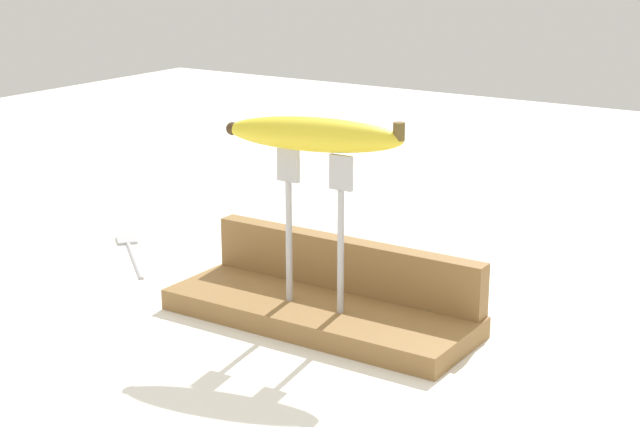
% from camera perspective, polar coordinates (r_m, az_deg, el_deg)
% --- Properties ---
extents(ground_plane, '(3.00, 3.00, 0.00)m').
position_cam_1_polar(ground_plane, '(1.08, -0.00, -6.28)').
color(ground_plane, white).
extents(wooden_board, '(0.34, 0.13, 0.02)m').
position_cam_1_polar(wooden_board, '(1.08, -0.00, -5.71)').
color(wooden_board, olive).
rests_on(wooden_board, ground).
extents(board_backstop, '(0.33, 0.02, 0.06)m').
position_cam_1_polar(board_backstop, '(1.11, 1.48, -2.91)').
color(board_backstop, olive).
rests_on(board_backstop, wooden_board).
extents(fork_stand_center, '(0.09, 0.01, 0.17)m').
position_cam_1_polar(fork_stand_center, '(1.03, -0.33, -0.06)').
color(fork_stand_center, '#B2B2B7').
rests_on(fork_stand_center, wooden_board).
extents(banana_raised_center, '(0.19, 0.08, 0.04)m').
position_cam_1_polar(banana_raised_center, '(1.01, -0.34, 4.55)').
color(banana_raised_center, yellow).
rests_on(banana_raised_center, fork_stand_center).
extents(fork_fallen_near, '(0.15, 0.13, 0.01)m').
position_cam_1_polar(fork_fallen_near, '(1.34, -10.78, -1.99)').
color(fork_fallen_near, '#B2B2B7').
rests_on(fork_fallen_near, ground).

